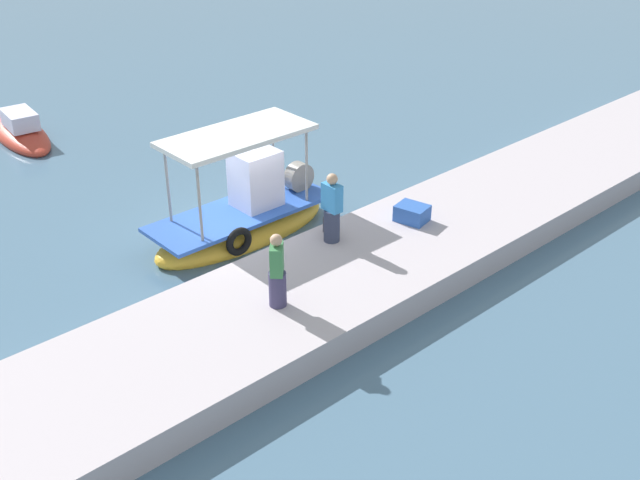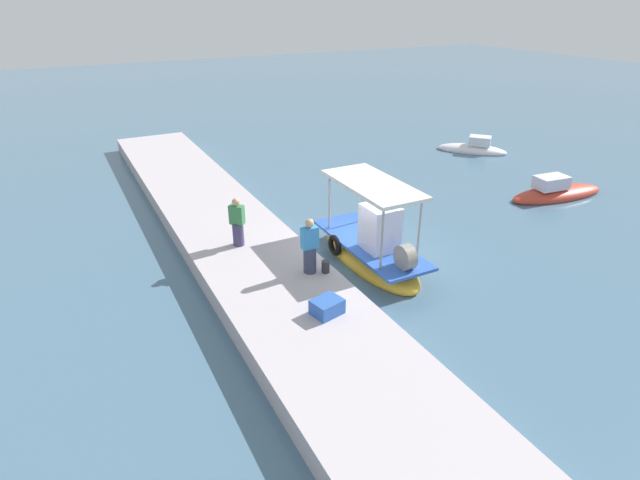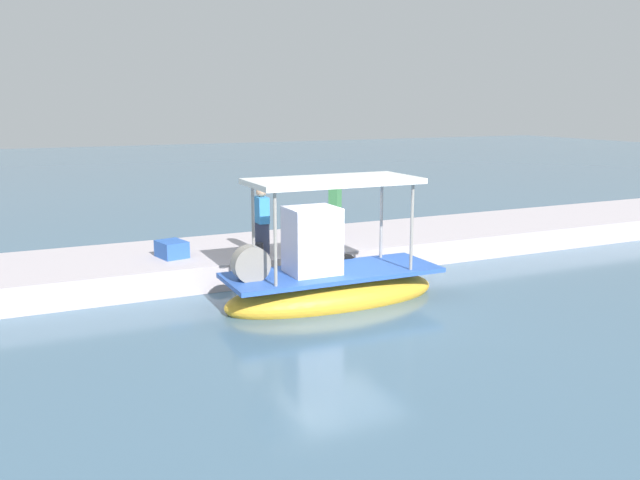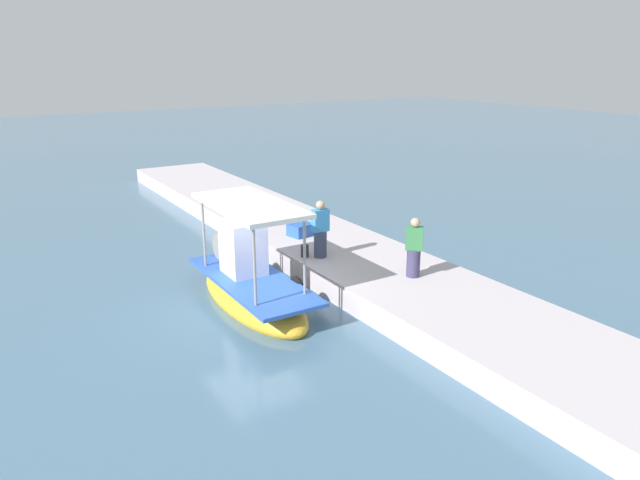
{
  "view_description": "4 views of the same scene",
  "coord_description": "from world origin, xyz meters",
  "px_view_note": "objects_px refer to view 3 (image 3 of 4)",
  "views": [
    {
      "loc": [
        -10.51,
        -14.66,
        9.74
      ],
      "look_at": [
        0.58,
        -2.48,
        0.71
      ],
      "focal_mm": 44.21,
      "sensor_mm": 36.0,
      "label": 1
    },
    {
      "loc": [
        12.83,
        -8.57,
        8.28
      ],
      "look_at": [
        -0.39,
        -1.63,
        0.97
      ],
      "focal_mm": 28.53,
      "sensor_mm": 36.0,
      "label": 2
    },
    {
      "loc": [
        6.61,
        13.09,
        4.47
      ],
      "look_at": [
        -0.39,
        -1.72,
        1.08
      ],
      "focal_mm": 37.29,
      "sensor_mm": 36.0,
      "label": 3
    },
    {
      "loc": [
        -13.23,
        6.26,
        6.48
      ],
      "look_at": [
        0.7,
        -2.52,
        1.24
      ],
      "focal_mm": 32.74,
      "sensor_mm": 36.0,
      "label": 4
    }
  ],
  "objects_px": {
    "fisherman_near_bollard": "(335,210)",
    "mooring_bollard": "(259,250)",
    "fisherman_by_crate": "(262,224)",
    "cargo_crate": "(172,249)",
    "main_fishing_boat": "(329,279)"
  },
  "relations": [
    {
      "from": "fisherman_near_bollard",
      "to": "mooring_bollard",
      "type": "distance_m",
      "value": 3.47
    },
    {
      "from": "fisherman_by_crate",
      "to": "cargo_crate",
      "type": "distance_m",
      "value": 2.35
    },
    {
      "from": "fisherman_by_crate",
      "to": "mooring_bollard",
      "type": "relative_size",
      "value": 4.62
    },
    {
      "from": "mooring_bollard",
      "to": "cargo_crate",
      "type": "height_order",
      "value": "cargo_crate"
    },
    {
      "from": "fisherman_by_crate",
      "to": "fisherman_near_bollard",
      "type": "bearing_deg",
      "value": -154.8
    },
    {
      "from": "main_fishing_boat",
      "to": "fisherman_near_bollard",
      "type": "xyz_separation_m",
      "value": [
        -2.11,
        -3.9,
        0.87
      ]
    },
    {
      "from": "main_fishing_boat",
      "to": "fisherman_by_crate",
      "type": "bearing_deg",
      "value": -76.51
    },
    {
      "from": "fisherman_near_bollard",
      "to": "cargo_crate",
      "type": "xyz_separation_m",
      "value": [
        4.93,
        0.69,
        -0.55
      ]
    },
    {
      "from": "main_fishing_boat",
      "to": "fisherman_by_crate",
      "type": "relative_size",
      "value": 2.96
    },
    {
      "from": "mooring_bollard",
      "to": "fisherman_near_bollard",
      "type": "bearing_deg",
      "value": -150.42
    },
    {
      "from": "fisherman_by_crate",
      "to": "mooring_bollard",
      "type": "distance_m",
      "value": 0.76
    },
    {
      "from": "fisherman_by_crate",
      "to": "mooring_bollard",
      "type": "xyz_separation_m",
      "value": [
        0.24,
        0.4,
        -0.6
      ]
    },
    {
      "from": "cargo_crate",
      "to": "fisherman_near_bollard",
      "type": "bearing_deg",
      "value": -172.06
    },
    {
      "from": "mooring_bollard",
      "to": "cargo_crate",
      "type": "relative_size",
      "value": 0.49
    },
    {
      "from": "fisherman_by_crate",
      "to": "cargo_crate",
      "type": "bearing_deg",
      "value": -15.28
    }
  ]
}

